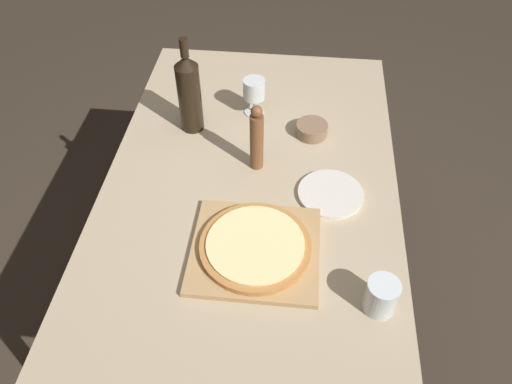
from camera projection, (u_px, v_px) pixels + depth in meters
The scene contains 10 objects.
ground_plane at pixel (252, 301), 2.18m from camera, with size 12.00×12.00×0.00m, color #382D23.
dining_table at pixel (251, 197), 1.69m from camera, with size 0.94×1.51×0.77m.
cutting_board at pixel (255, 250), 1.41m from camera, with size 0.36×0.34×0.02m.
pizza at pixel (255, 246), 1.40m from camera, with size 0.32×0.32×0.02m.
wine_bottle at pixel (189, 93), 1.70m from camera, with size 0.08×0.08×0.35m.
pepper_mill at pixel (257, 139), 1.58m from camera, with size 0.04×0.04×0.24m.
wine_glass at pixel (254, 90), 1.79m from camera, with size 0.08×0.08×0.14m.
small_bowl at pixel (312, 129), 1.76m from camera, with size 0.11×0.11×0.04m.
drinking_tumbler at pixel (381, 296), 1.26m from camera, with size 0.08×0.08×0.10m.
dinner_plate at pixel (331, 194), 1.57m from camera, with size 0.21×0.21×0.01m.
Camera 1 is at (0.13, -1.14, 1.92)m, focal length 35.00 mm.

